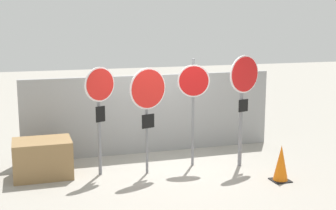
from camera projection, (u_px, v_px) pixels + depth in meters
ground_plane at (171, 171)px, 9.50m from camera, size 40.00×40.00×0.00m
fence_back at (151, 114)px, 10.73m from camera, size 5.81×0.12×1.79m
stop_sign_0 at (100, 98)px, 8.96m from camera, size 0.62×0.31×2.14m
stop_sign_1 at (148, 96)px, 9.01m from camera, size 0.77×0.28×2.12m
stop_sign_2 at (194, 89)px, 9.53m from camera, size 0.66×0.17×2.24m
stop_sign_3 at (243, 89)px, 9.50m from camera, size 0.74×0.27×2.32m
traffic_cone_0 at (281, 163)px, 8.84m from camera, size 0.34×0.34×0.70m
storage_crate at (43, 158)px, 9.08m from camera, size 1.11×0.82×0.73m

